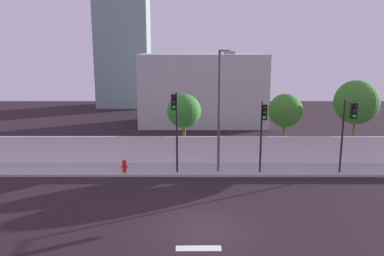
{
  "coord_description": "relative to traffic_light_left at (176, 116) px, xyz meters",
  "views": [
    {
      "loc": [
        -0.59,
        -15.79,
        7.86
      ],
      "look_at": [
        -0.63,
        6.5,
        3.15
      ],
      "focal_mm": 36.95,
      "sensor_mm": 36.0,
      "label": 1
    }
  ],
  "objects": [
    {
      "name": "perimeter_wall",
      "position": [
        1.57,
        2.38,
        -2.67
      ],
      "size": [
        36.0,
        0.18,
        1.8
      ],
      "primitive_type": "cube",
      "color": "silver",
      "rests_on": "sidewalk"
    },
    {
      "name": "roadside_tree_midright",
      "position": [
        12.07,
        3.49,
        0.33
      ],
      "size": [
        3.0,
        3.0,
        5.56
      ],
      "color": "brown",
      "rests_on": "ground"
    },
    {
      "name": "sidewalk",
      "position": [
        1.57,
        1.09,
        -3.65
      ],
      "size": [
        36.0,
        2.4,
        0.15
      ],
      "primitive_type": "cube",
      "color": "#A8A8A8",
      "rests_on": "ground"
    },
    {
      "name": "fire_hydrant",
      "position": [
        -3.2,
        0.41,
        -3.15
      ],
      "size": [
        0.44,
        0.26,
        0.8
      ],
      "color": "red",
      "rests_on": "sidewalk"
    },
    {
      "name": "low_building_distant",
      "position": [
        2.04,
        16.38,
        -0.23
      ],
      "size": [
        12.3,
        6.0,
        6.99
      ],
      "primitive_type": "cube",
      "color": "#B1B1B1",
      "rests_on": "ground"
    },
    {
      "name": "traffic_light_left",
      "position": [
        0.0,
        0.0,
        0.0
      ],
      "size": [
        0.36,
        1.08,
        4.94
      ],
      "color": "black",
      "rests_on": "sidewalk"
    },
    {
      "name": "ground_plane",
      "position": [
        1.57,
        -7.11,
        -3.72
      ],
      "size": [
        80.0,
        80.0,
        0.0
      ],
      "primitive_type": "plane",
      "color": "black"
    },
    {
      "name": "roadside_tree_leftmost",
      "position": [
        0.43,
        3.49,
        -0.27
      ],
      "size": [
        2.31,
        2.31,
        4.63
      ],
      "color": "brown",
      "rests_on": "ground"
    },
    {
      "name": "traffic_light_right",
      "position": [
        10.13,
        -0.26,
        -0.28
      ],
      "size": [
        0.35,
        1.52,
        4.49
      ],
      "color": "black",
      "rests_on": "sidewalk"
    },
    {
      "name": "street_lamp_curbside",
      "position": [
        2.67,
        0.44,
        0.75
      ],
      "size": [
        0.83,
        1.74,
        7.44
      ],
      "color": "#4C4C51",
      "rests_on": "sidewalk"
    },
    {
      "name": "roadside_tree_midleft",
      "position": [
        7.32,
        3.49,
        -0.25
      ],
      "size": [
        2.3,
        2.3,
        4.64
      ],
      "color": "brown",
      "rests_on": "ground"
    },
    {
      "name": "traffic_light_center",
      "position": [
        5.14,
        -0.15,
        -0.37
      ],
      "size": [
        0.35,
        1.3,
        4.37
      ],
      "color": "black",
      "rests_on": "sidewalk"
    }
  ]
}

